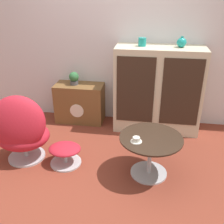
{
  "coord_description": "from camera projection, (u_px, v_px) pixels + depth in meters",
  "views": [
    {
      "loc": [
        0.53,
        -2.39,
        1.93
      ],
      "look_at": [
        0.1,
        0.42,
        0.55
      ],
      "focal_mm": 42.0,
      "sensor_mm": 36.0,
      "label": 1
    }
  ],
  "objects": [
    {
      "name": "coffee_table",
      "position": [
        150.0,
        149.0,
        2.84
      ],
      "size": [
        0.68,
        0.68,
        0.48
      ],
      "color": "#B7B7BC",
      "rests_on": "ground_plane"
    },
    {
      "name": "wall_back",
      "position": [
        116.0,
        34.0,
        3.71
      ],
      "size": [
        6.4,
        0.06,
        2.6
      ],
      "color": "silver",
      "rests_on": "ground_plane"
    },
    {
      "name": "vase_inner_left",
      "position": [
        182.0,
        42.0,
        3.37
      ],
      "size": [
        0.13,
        0.13,
        0.14
      ],
      "color": "teal",
      "rests_on": "sideboard"
    },
    {
      "name": "vase_leftmost",
      "position": [
        142.0,
        42.0,
        3.44
      ],
      "size": [
        0.1,
        0.1,
        0.11
      ],
      "color": "teal",
      "rests_on": "sideboard"
    },
    {
      "name": "potted_plant",
      "position": [
        74.0,
        78.0,
        3.87
      ],
      "size": [
        0.14,
        0.14,
        0.19
      ],
      "color": "#4C4C51",
      "rests_on": "tv_console"
    },
    {
      "name": "tv_console",
      "position": [
        80.0,
        103.0,
        4.03
      ],
      "size": [
        0.72,
        0.38,
        0.59
      ],
      "color": "brown",
      "rests_on": "ground_plane"
    },
    {
      "name": "sideboard",
      "position": [
        157.0,
        90.0,
        3.69
      ],
      "size": [
        1.19,
        0.49,
        1.2
      ],
      "color": "beige",
      "rests_on": "ground_plane"
    },
    {
      "name": "ottoman",
      "position": [
        65.0,
        152.0,
        3.08
      ],
      "size": [
        0.38,
        0.37,
        0.25
      ],
      "color": "#B7B7BC",
      "rests_on": "ground_plane"
    },
    {
      "name": "egg_chair",
      "position": [
        21.0,
        130.0,
        3.03
      ],
      "size": [
        0.72,
        0.68,
        0.88
      ],
      "color": "#B7B7BC",
      "rests_on": "ground_plane"
    },
    {
      "name": "ground_plane",
      "position": [
        98.0,
        170.0,
        3.04
      ],
      "size": [
        12.0,
        12.0,
        0.0
      ],
      "primitive_type": "plane",
      "color": "brown"
    },
    {
      "name": "teacup",
      "position": [
        136.0,
        140.0,
        2.69
      ],
      "size": [
        0.12,
        0.12,
        0.05
      ],
      "color": "silver",
      "rests_on": "coffee_table"
    }
  ]
}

